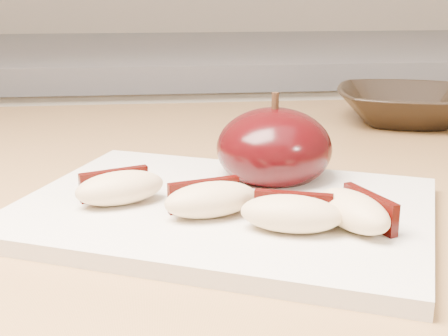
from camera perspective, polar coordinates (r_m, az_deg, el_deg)
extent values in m
cube|color=silver|center=(1.35, -4.87, -9.98)|extent=(2.40, 0.60, 0.90)
cube|color=slate|center=(1.22, -5.42, 10.19)|extent=(2.40, 0.62, 0.04)
cube|color=#997142|center=(0.54, -3.78, -2.50)|extent=(1.64, 0.64, 0.04)
cube|color=silver|center=(0.43, 0.00, -3.88)|extent=(0.34, 0.30, 0.01)
ellipsoid|color=black|center=(0.48, 4.60, 1.81)|extent=(0.11, 0.11, 0.06)
cylinder|color=black|center=(0.48, 4.70, 6.10)|extent=(0.01, 0.01, 0.01)
ellipsoid|color=#D3B686|center=(0.43, -9.48, -1.81)|extent=(0.07, 0.05, 0.02)
cube|color=black|center=(0.44, -10.00, -1.44)|extent=(0.05, 0.02, 0.02)
ellipsoid|color=#D3B686|center=(0.40, -1.22, -2.90)|extent=(0.07, 0.05, 0.02)
cube|color=black|center=(0.41, -1.86, -2.46)|extent=(0.05, 0.02, 0.02)
ellipsoid|color=#D3B686|center=(0.38, 6.15, -4.18)|extent=(0.07, 0.05, 0.02)
cube|color=black|center=(0.39, 6.34, -3.64)|extent=(0.05, 0.02, 0.02)
ellipsoid|color=#D3B686|center=(0.39, 11.67, -3.84)|extent=(0.05, 0.07, 0.02)
cube|color=black|center=(0.40, 13.18, -3.66)|extent=(0.02, 0.05, 0.02)
imported|color=black|center=(0.75, 16.37, 5.47)|extent=(0.20, 0.20, 0.04)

